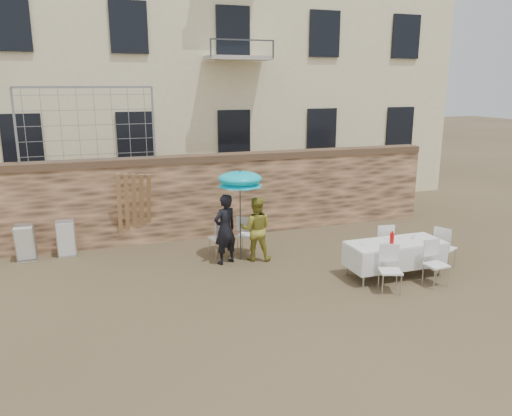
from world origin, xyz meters
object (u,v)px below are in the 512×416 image
object	(u,v)px
couple_chair_right	(247,234)
chair_stack_right	(66,237)
couple_chair_left	(219,237)
banquet_table	(395,244)
table_chair_back	(382,243)
umbrella	(240,181)
table_chair_front_left	(390,270)
soda_bottle	(392,239)
table_chair_front_right	(436,264)
chair_stack_left	(26,240)
table_chair_side	(445,247)
woman_dress	(256,229)
man_suit	(225,229)

from	to	relation	value
couple_chair_right	chair_stack_right	size ratio (longest dim) A/B	1.04
couple_chair_left	chair_stack_right	bearing A→B (deg)	-34.01
banquet_table	table_chair_back	world-z (taller)	table_chair_back
umbrella	couple_chair_right	world-z (taller)	umbrella
table_chair_front_left	table_chair_back	bearing A→B (deg)	82.23
umbrella	soda_bottle	size ratio (longest dim) A/B	7.76
umbrella	table_chair_front_left	distance (m)	3.87
couple_chair_left	table_chair_front_left	world-z (taller)	same
table_chair_front_right	chair_stack_left	distance (m)	9.34
table_chair_back	chair_stack_right	bearing A→B (deg)	-13.62
chair_stack_left	chair_stack_right	xyz separation A→B (m)	(0.90, 0.00, 0.00)
table_chair_front_left	chair_stack_left	distance (m)	8.40
table_chair_back	chair_stack_left	distance (m)	8.42
umbrella	table_chair_side	distance (m)	4.90
woman_dress	umbrella	size ratio (longest dim) A/B	0.75
table_chair_side	chair_stack_left	world-z (taller)	table_chair_side
table_chair_side	chair_stack_right	xyz separation A→B (m)	(-8.17, 3.68, -0.02)
couple_chair_left	table_chair_side	world-z (taller)	same
banquet_table	table_chair_side	bearing A→B (deg)	4.09
soda_bottle	chair_stack_right	xyz separation A→B (m)	(-6.57, 3.93, -0.45)
table_chair_front_right	chair_stack_left	size ratio (longest dim) A/B	1.04
man_suit	table_chair_side	distance (m)	5.03
soda_bottle	chair_stack_right	distance (m)	7.67
table_chair_side	woman_dress	bearing A→B (deg)	39.73
woman_dress	soda_bottle	distance (m)	3.12
couple_chair_left	soda_bottle	xyz separation A→B (m)	(3.06, -2.65, 0.43)
chair_stack_right	man_suit	bearing A→B (deg)	-27.54
man_suit	umbrella	bearing A→B (deg)	171.91
table_chair_front_left	chair_stack_left	size ratio (longest dim) A/B	1.04
woman_dress	umbrella	world-z (taller)	umbrella
man_suit	chair_stack_left	xyz separation A→B (m)	(-4.41, 1.83, -0.36)
soda_bottle	table_chair_front_right	size ratio (longest dim) A/B	0.27
chair_stack_right	umbrella	bearing A→B (deg)	-23.87
man_suit	umbrella	world-z (taller)	umbrella
couple_chair_right	table_chair_front_right	bearing A→B (deg)	171.09
soda_bottle	table_chair_front_right	distance (m)	1.02
banquet_table	table_chair_front_left	distance (m)	0.99
couple_chair_right	umbrella	bearing A→B (deg)	94.06
chair_stack_left	chair_stack_right	world-z (taller)	same
soda_bottle	chair_stack_left	distance (m)	8.45
woman_dress	table_chair_back	xyz separation A→B (m)	(2.71, -1.15, -0.28)
table_chair_side	chair_stack_left	size ratio (longest dim) A/B	1.04
umbrella	couple_chair_right	bearing A→B (deg)	56.31
couple_chair_left	banquet_table	xyz separation A→B (m)	(3.26, -2.50, 0.25)
banquet_table	umbrella	bearing A→B (deg)	144.46
umbrella	soda_bottle	xyz separation A→B (m)	(2.66, -2.20, -1.00)
banquet_table	table_chair_back	size ratio (longest dim) A/B	2.19
soda_bottle	table_chair_side	bearing A→B (deg)	8.88
woman_dress	table_chair_front_right	world-z (taller)	woman_dress
table_chair_side	table_chair_front_left	bearing A→B (deg)	88.01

